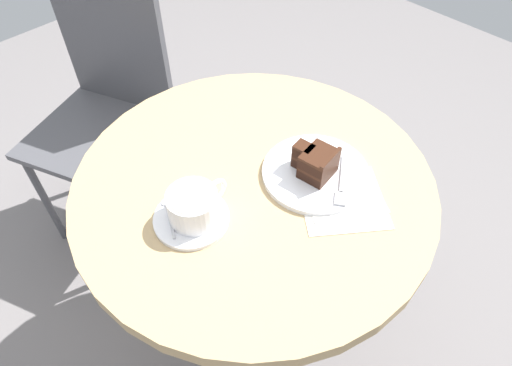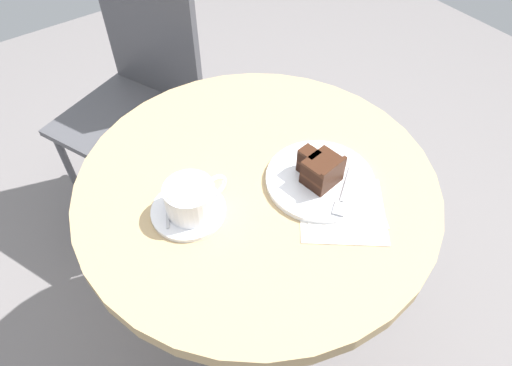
{
  "view_description": "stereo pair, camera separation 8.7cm",
  "coord_description": "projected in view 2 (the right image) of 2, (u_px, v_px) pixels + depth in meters",
  "views": [
    {
      "loc": [
        -0.43,
        -0.45,
        1.39
      ],
      "look_at": [
        -0.03,
        -0.03,
        0.74
      ],
      "focal_mm": 32.0,
      "sensor_mm": 36.0,
      "label": 1
    },
    {
      "loc": [
        -0.37,
        -0.5,
        1.39
      ],
      "look_at": [
        -0.03,
        -0.03,
        0.74
      ],
      "focal_mm": 32.0,
      "sensor_mm": 36.0,
      "label": 2
    }
  ],
  "objects": [
    {
      "name": "fork",
      "position": [
        343.0,
        195.0,
        0.89
      ],
      "size": [
        0.12,
        0.09,
        0.0
      ],
      "rotation": [
        0.0,
        0.0,
        3.75
      ],
      "color": "#B7B7BC",
      "rests_on": "cake_plate"
    },
    {
      "name": "saucer",
      "position": [
        188.0,
        210.0,
        0.88
      ],
      "size": [
        0.14,
        0.14,
        0.01
      ],
      "color": "white",
      "rests_on": "cafe_table"
    },
    {
      "name": "cake_slice",
      "position": [
        320.0,
        169.0,
        0.9
      ],
      "size": [
        0.08,
        0.09,
        0.06
      ],
      "rotation": [
        0.0,
        0.0,
        1.71
      ],
      "color": "black",
      "rests_on": "cake_plate"
    },
    {
      "name": "cake_plate",
      "position": [
        320.0,
        180.0,
        0.93
      ],
      "size": [
        0.22,
        0.22,
        0.01
      ],
      "color": "white",
      "rests_on": "cafe_table"
    },
    {
      "name": "napkin",
      "position": [
        342.0,
        206.0,
        0.89
      ],
      "size": [
        0.23,
        0.23,
        0.0
      ],
      "rotation": [
        0.0,
        0.0,
        0.9
      ],
      "color": "silver",
      "rests_on": "cafe_table"
    },
    {
      "name": "coffee_cup",
      "position": [
        191.0,
        198.0,
        0.85
      ],
      "size": [
        0.13,
        0.1,
        0.06
      ],
      "color": "white",
      "rests_on": "saucer"
    },
    {
      "name": "ground_plane",
      "position": [
        257.0,
        326.0,
        1.46
      ],
      "size": [
        4.4,
        4.4,
        0.01
      ],
      "primitive_type": "cube",
      "color": "slate",
      "rests_on": "ground"
    },
    {
      "name": "cafe_chair",
      "position": [
        139.0,
        78.0,
        1.44
      ],
      "size": [
        0.5,
        0.5,
        0.93
      ],
      "rotation": [
        0.0,
        0.0,
        5.11
      ],
      "color": "#4C4C51",
      "rests_on": "ground"
    },
    {
      "name": "cafe_table",
      "position": [
        257.0,
        215.0,
        1.02
      ],
      "size": [
        0.75,
        0.75,
        0.7
      ],
      "color": "tan",
      "rests_on": "ground"
    },
    {
      "name": "teaspoon",
      "position": [
        167.0,
        202.0,
        0.88
      ],
      "size": [
        0.05,
        0.09,
        0.0
      ],
      "rotation": [
        0.0,
        0.0,
        1.09
      ],
      "color": "#B7B7BC",
      "rests_on": "saucer"
    }
  ]
}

